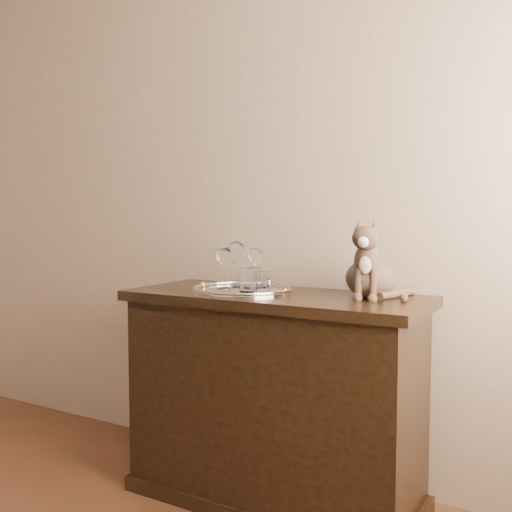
{
  "coord_description": "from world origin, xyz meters",
  "views": [
    {
      "loc": [
        1.66,
        -0.04,
        1.16
      ],
      "look_at": [
        0.51,
        1.95,
        1.0
      ],
      "focal_mm": 40.0,
      "sensor_mm": 36.0,
      "label": 1
    }
  ],
  "objects": [
    {
      "name": "tray",
      "position": [
        0.46,
        1.92,
        0.85
      ],
      "size": [
        0.4,
        0.4,
        0.01
      ],
      "primitive_type": "cylinder",
      "color": "silver",
      "rests_on": "sideboard"
    },
    {
      "name": "wine_glass_a",
      "position": [
        0.38,
        2.0,
        0.96
      ],
      "size": [
        0.07,
        0.07,
        0.2
      ],
      "primitive_type": null,
      "color": "silver",
      "rests_on": "tray"
    },
    {
      "name": "wall_back",
      "position": [
        0.0,
        2.25,
        1.35
      ],
      "size": [
        4.0,
        0.1,
        2.7
      ],
      "primitive_type": "cube",
      "color": "tan",
      "rests_on": "ground"
    },
    {
      "name": "cat",
      "position": [
        0.97,
        2.03,
        1.0
      ],
      "size": [
        0.33,
        0.31,
        0.29
      ],
      "primitive_type": null,
      "rotation": [
        0.0,
        0.0,
        0.14
      ],
      "color": "brown",
      "rests_on": "sideboard"
    },
    {
      "name": "wine_glass_c",
      "position": [
        0.38,
        1.91,
        0.95
      ],
      "size": [
        0.07,
        0.07,
        0.18
      ],
      "primitive_type": null,
      "color": "silver",
      "rests_on": "tray"
    },
    {
      "name": "sideboard",
      "position": [
        0.6,
        1.94,
        0.42
      ],
      "size": [
        1.2,
        0.5,
        0.85
      ],
      "primitive_type": null,
      "color": "black",
      "rests_on": "ground"
    },
    {
      "name": "tumbler_c",
      "position": [
        0.56,
        1.9,
        0.9
      ],
      "size": [
        0.07,
        0.07,
        0.08
      ],
      "primitive_type": "cylinder",
      "color": "white",
      "rests_on": "tray"
    },
    {
      "name": "tumbler_a",
      "position": [
        0.52,
        1.88,
        0.9
      ],
      "size": [
        0.08,
        0.08,
        0.09
      ],
      "primitive_type": "cylinder",
      "color": "silver",
      "rests_on": "tray"
    },
    {
      "name": "wine_glass_b",
      "position": [
        0.46,
        2.03,
        0.94
      ],
      "size": [
        0.06,
        0.06,
        0.17
      ],
      "primitive_type": null,
      "color": "white",
      "rests_on": "tray"
    }
  ]
}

